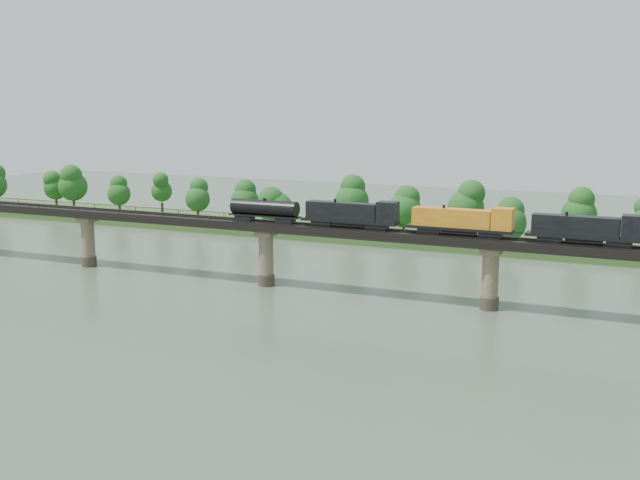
% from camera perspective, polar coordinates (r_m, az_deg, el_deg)
% --- Properties ---
extents(ground, '(400.00, 400.00, 0.00)m').
position_cam_1_polar(ground, '(119.15, -10.72, -6.19)').
color(ground, '#3C4C3D').
rests_on(ground, ground).
extents(far_bank, '(300.00, 24.00, 1.60)m').
position_cam_1_polar(far_bank, '(192.89, 3.92, 0.41)').
color(far_bank, '#2F5120').
rests_on(far_bank, ground).
extents(bridge, '(236.00, 30.00, 11.50)m').
position_cam_1_polar(bridge, '(142.68, -3.86, -1.10)').
color(bridge, '#473A2D').
rests_on(bridge, ground).
extents(bridge_superstructure, '(220.00, 4.90, 0.75)m').
position_cam_1_polar(bridge_superstructure, '(141.59, -3.89, 1.42)').
color(bridge_superstructure, black).
rests_on(bridge_superstructure, bridge).
extents(far_treeline, '(289.06, 17.54, 13.60)m').
position_cam_1_polar(far_treeline, '(190.63, 1.17, 2.76)').
color(far_treeline, '#382619').
rests_on(far_treeline, far_bank).
extents(freight_train, '(69.26, 2.70, 4.77)m').
position_cam_1_polar(freight_train, '(130.25, 7.31, 1.49)').
color(freight_train, black).
rests_on(freight_train, bridge).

